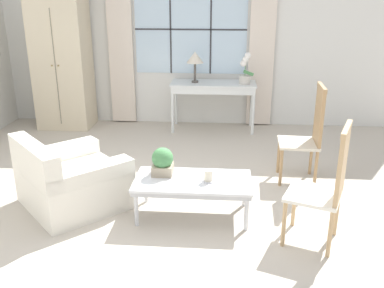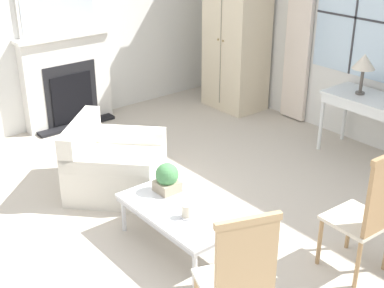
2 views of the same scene
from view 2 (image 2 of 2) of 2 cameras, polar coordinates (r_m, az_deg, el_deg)
The scene contains 13 objects.
ground_plane at distance 5.05m, azimuth -2.09°, elevation -8.81°, with size 14.00×14.00×0.00m, color #BCB2A3.
wall_back_windowed at distance 6.64m, azimuth 19.34°, elevation 11.12°, with size 7.20×0.14×2.80m.
wall_left at distance 7.26m, azimuth -13.34°, elevation 13.00°, with size 0.06×7.20×2.80m, color silver.
fireplace at distance 7.27m, azimuth -13.24°, elevation 7.23°, with size 0.34×1.29×1.99m.
armoire at distance 7.65m, azimuth 4.77°, elevation 11.57°, with size 0.89×0.65×2.12m.
console_table at distance 6.36m, azimuth 19.54°, elevation 3.71°, with size 1.31×0.55×0.75m.
table_lamp at distance 6.35m, azimuth 17.88°, elevation 8.25°, with size 0.26×0.26×0.47m.
armchair_upholstered at distance 5.62m, azimuth -8.35°, elevation -2.40°, with size 1.29×1.30×0.74m.
side_chair_wooden at distance 4.38m, azimuth 18.57°, elevation -6.54°, with size 0.46×0.46×1.12m.
accent_chair_wooden at distance 3.53m, azimuth 5.08°, elevation -13.78°, with size 0.57×0.57×1.08m.
coffee_table at distance 4.62m, azimuth -1.45°, elevation -7.35°, with size 1.12×0.58×0.38m.
potted_plant_small at distance 4.80m, azimuth -2.67°, elevation -3.65°, with size 0.21×0.21×0.27m.
pillar_candle at distance 4.45m, azimuth -0.56°, elevation -7.24°, with size 0.11×0.11×0.13m.
Camera 2 is at (3.38, -2.52, 2.78)m, focal length 50.00 mm.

